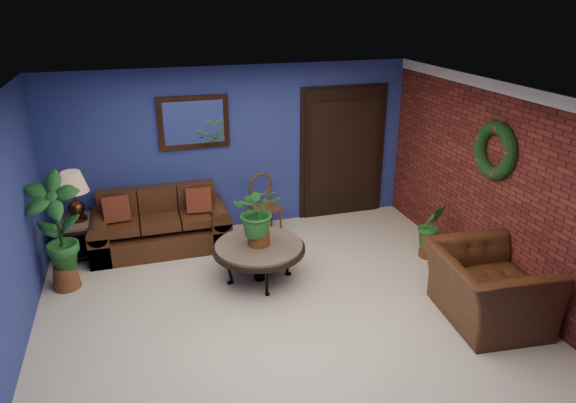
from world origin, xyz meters
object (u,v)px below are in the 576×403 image
object	(u,v)px
end_table	(80,229)
table_lamp	(73,190)
side_chair	(264,200)
armchair	(486,287)
sofa	(161,229)
coffee_table	(259,249)

from	to	relation	value
end_table	table_lamp	size ratio (longest dim) A/B	0.93
end_table	table_lamp	distance (m)	0.57
table_lamp	side_chair	xyz separation A→B (m)	(2.63, 0.07, -0.48)
side_chair	armchair	size ratio (longest dim) A/B	0.75
table_lamp	side_chair	world-z (taller)	table_lamp
sofa	table_lamp	xyz separation A→B (m)	(-1.08, -0.02, 0.72)
sofa	armchair	xyz separation A→B (m)	(3.37, -2.89, 0.12)
sofa	coffee_table	distance (m)	1.76
sofa	side_chair	bearing A→B (deg)	1.65
side_chair	table_lamp	bearing A→B (deg)	171.98
table_lamp	side_chair	bearing A→B (deg)	1.48
table_lamp	side_chair	distance (m)	2.68
sofa	coffee_table	world-z (taller)	sofa
end_table	armchair	world-z (taller)	armchair
coffee_table	side_chair	world-z (taller)	side_chair
coffee_table	side_chair	xyz separation A→B (m)	(0.41, 1.37, 0.08)
armchair	sofa	bearing A→B (deg)	55.09
side_chair	armchair	distance (m)	3.45
end_table	coffee_table	bearing A→B (deg)	-30.36
sofa	end_table	size ratio (longest dim) A/B	3.11
sofa	end_table	bearing A→B (deg)	-178.76
sofa	end_table	xyz separation A→B (m)	(-1.08, -0.02, 0.15)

